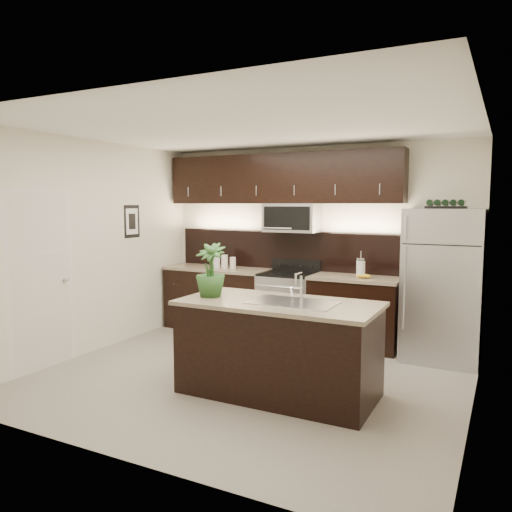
% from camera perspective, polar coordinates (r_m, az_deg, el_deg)
% --- Properties ---
extents(ground, '(4.50, 4.50, 0.00)m').
position_cam_1_polar(ground, '(5.64, -0.87, -13.67)').
color(ground, gray).
rests_on(ground, ground).
extents(room_walls, '(4.52, 4.02, 2.71)m').
position_cam_1_polar(room_walls, '(5.33, -2.14, 3.82)').
color(room_walls, silver).
rests_on(room_walls, ground).
extents(counter_run, '(3.51, 0.65, 0.94)m').
position_cam_1_polar(counter_run, '(7.17, 2.22, -5.49)').
color(counter_run, black).
rests_on(counter_run, ground).
extents(upper_fixtures, '(3.49, 0.40, 1.66)m').
position_cam_1_polar(upper_fixtures, '(7.15, 2.96, 7.93)').
color(upper_fixtures, black).
rests_on(upper_fixtures, counter_run).
extents(island, '(1.96, 0.96, 0.94)m').
position_cam_1_polar(island, '(5.04, 2.59, -10.43)').
color(island, black).
rests_on(island, ground).
extents(sink_faucet, '(0.84, 0.50, 0.28)m').
position_cam_1_polar(sink_faucet, '(4.88, 4.28, -5.15)').
color(sink_faucet, silver).
rests_on(sink_faucet, island).
extents(refrigerator, '(0.89, 0.80, 1.84)m').
position_cam_1_polar(refrigerator, '(6.44, 20.59, -3.13)').
color(refrigerator, '#B2B2B7').
rests_on(refrigerator, ground).
extents(wine_rack, '(0.45, 0.28, 0.11)m').
position_cam_1_polar(wine_rack, '(6.36, 20.92, 5.53)').
color(wine_rack, black).
rests_on(wine_rack, refrigerator).
extents(plant, '(0.36, 0.36, 0.55)m').
position_cam_1_polar(plant, '(5.17, -5.22, -1.60)').
color(plant, '#285421').
rests_on(plant, island).
extents(canisters, '(0.35, 0.15, 0.24)m').
position_cam_1_polar(canisters, '(7.45, -3.84, -0.59)').
color(canisters, silver).
rests_on(canisters, counter_run).
extents(french_press, '(0.12, 0.12, 0.34)m').
position_cam_1_polar(french_press, '(6.61, 11.88, -1.36)').
color(french_press, silver).
rests_on(french_press, counter_run).
extents(bananas, '(0.21, 0.19, 0.06)m').
position_cam_1_polar(bananas, '(6.60, 11.74, -2.23)').
color(bananas, gold).
rests_on(bananas, counter_run).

